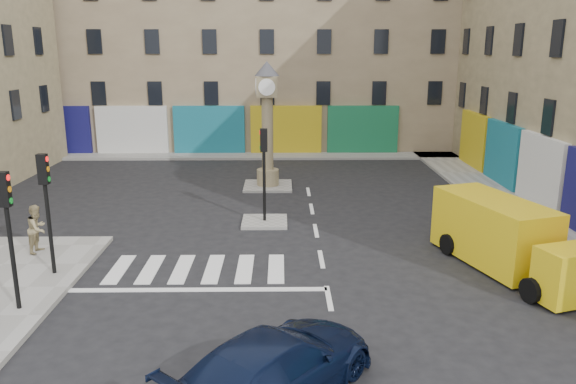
{
  "coord_description": "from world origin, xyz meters",
  "views": [
    {
      "loc": [
        -1.33,
        -13.53,
        6.85
      ],
      "look_at": [
        -1.1,
        5.25,
        2.0
      ],
      "focal_mm": 35.0,
      "sensor_mm": 36.0,
      "label": 1
    }
  ],
  "objects_px": {
    "traffic_light_left_far": "(46,195)",
    "traffic_light_island": "(264,160)",
    "yellow_van": "(505,237)",
    "navy_sedan": "(275,366)",
    "traffic_light_left_near": "(8,219)",
    "pedestrian_tan": "(37,229)",
    "clock_pillar": "(267,117)"
  },
  "relations": [
    {
      "from": "traffic_light_left_far",
      "to": "traffic_light_island",
      "type": "bearing_deg",
      "value": 40.6
    },
    {
      "from": "traffic_light_island",
      "to": "yellow_van",
      "type": "relative_size",
      "value": 0.6
    },
    {
      "from": "traffic_light_left_far",
      "to": "navy_sedan",
      "type": "distance_m",
      "value": 9.43
    },
    {
      "from": "navy_sedan",
      "to": "traffic_light_island",
      "type": "bearing_deg",
      "value": -46.72
    },
    {
      "from": "traffic_light_left_near",
      "to": "traffic_light_left_far",
      "type": "distance_m",
      "value": 2.4
    },
    {
      "from": "yellow_van",
      "to": "pedestrian_tan",
      "type": "distance_m",
      "value": 15.28
    },
    {
      "from": "traffic_light_island",
      "to": "navy_sedan",
      "type": "height_order",
      "value": "traffic_light_island"
    },
    {
      "from": "clock_pillar",
      "to": "pedestrian_tan",
      "type": "relative_size",
      "value": 3.73
    },
    {
      "from": "navy_sedan",
      "to": "traffic_light_left_near",
      "type": "bearing_deg",
      "value": 11.51
    },
    {
      "from": "traffic_light_island",
      "to": "clock_pillar",
      "type": "bearing_deg",
      "value": 90.0
    },
    {
      "from": "clock_pillar",
      "to": "traffic_light_left_near",
      "type": "bearing_deg",
      "value": -114.55
    },
    {
      "from": "pedestrian_tan",
      "to": "clock_pillar",
      "type": "bearing_deg",
      "value": -31.5
    },
    {
      "from": "traffic_light_island",
      "to": "navy_sedan",
      "type": "xyz_separation_m",
      "value": [
        0.54,
        -11.61,
        -1.88
      ]
    },
    {
      "from": "traffic_light_left_far",
      "to": "traffic_light_island",
      "type": "distance_m",
      "value": 8.3
    },
    {
      "from": "traffic_light_left_near",
      "to": "pedestrian_tan",
      "type": "relative_size",
      "value": 2.26
    },
    {
      "from": "traffic_light_left_far",
      "to": "navy_sedan",
      "type": "bearing_deg",
      "value": -42.23
    },
    {
      "from": "traffic_light_left_far",
      "to": "clock_pillar",
      "type": "xyz_separation_m",
      "value": [
        6.3,
        11.4,
        0.93
      ]
    },
    {
      "from": "yellow_van",
      "to": "pedestrian_tan",
      "type": "bearing_deg",
      "value": 157.15
    },
    {
      "from": "traffic_light_left_near",
      "to": "pedestrian_tan",
      "type": "height_order",
      "value": "traffic_light_left_near"
    },
    {
      "from": "traffic_light_island",
      "to": "navy_sedan",
      "type": "bearing_deg",
      "value": -87.34
    },
    {
      "from": "clock_pillar",
      "to": "navy_sedan",
      "type": "distance_m",
      "value": 17.84
    },
    {
      "from": "traffic_light_left_near",
      "to": "navy_sedan",
      "type": "xyz_separation_m",
      "value": [
        6.84,
        -3.81,
        -1.91
      ]
    },
    {
      "from": "traffic_light_left_near",
      "to": "clock_pillar",
      "type": "height_order",
      "value": "clock_pillar"
    },
    {
      "from": "yellow_van",
      "to": "traffic_light_left_near",
      "type": "bearing_deg",
      "value": 173.93
    },
    {
      "from": "traffic_light_left_near",
      "to": "traffic_light_left_far",
      "type": "bearing_deg",
      "value": 90.0
    },
    {
      "from": "traffic_light_island",
      "to": "clock_pillar",
      "type": "distance_m",
      "value": 6.07
    },
    {
      "from": "pedestrian_tan",
      "to": "traffic_light_left_near",
      "type": "bearing_deg",
      "value": -157.4
    },
    {
      "from": "navy_sedan",
      "to": "pedestrian_tan",
      "type": "xyz_separation_m",
      "value": [
        -8.05,
        8.06,
        0.25
      ]
    },
    {
      "from": "clock_pillar",
      "to": "traffic_light_island",
      "type": "bearing_deg",
      "value": -90.0
    },
    {
      "from": "traffic_light_left_near",
      "to": "clock_pillar",
      "type": "distance_m",
      "value": 15.19
    },
    {
      "from": "pedestrian_tan",
      "to": "traffic_light_left_far",
      "type": "bearing_deg",
      "value": -140.13
    },
    {
      "from": "traffic_light_left_near",
      "to": "yellow_van",
      "type": "bearing_deg",
      "value": 11.68
    }
  ]
}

